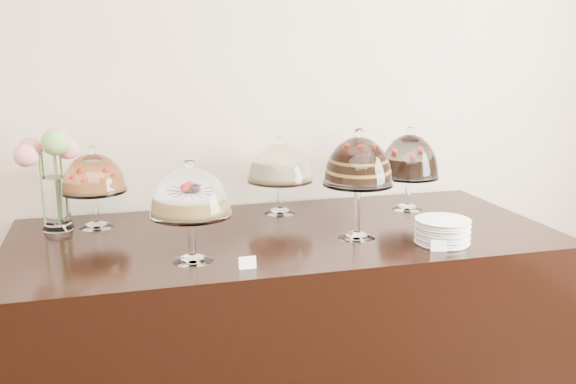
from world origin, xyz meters
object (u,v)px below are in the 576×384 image
object	(u,v)px
cake_stand_fruit_tart	(93,177)
cake_stand_sugar_sponge	(190,197)
cake_stand_dark_choco	(409,160)
display_counter	(285,333)
flower_vase	(52,168)
plate_stack	(442,231)
cake_stand_cheesecake	(280,166)
cake_stand_choco_layer	(358,165)

from	to	relation	value
cake_stand_fruit_tart	cake_stand_sugar_sponge	bearing A→B (deg)	-58.16
cake_stand_dark_choco	display_counter	bearing A→B (deg)	-161.83
cake_stand_dark_choco	flower_vase	distance (m)	1.56
cake_stand_sugar_sponge	plate_stack	size ratio (longest dim) A/B	1.80
display_counter	plate_stack	xyz separation A→B (m)	(0.55, -0.31, 0.50)
cake_stand_dark_choco	plate_stack	bearing A→B (deg)	-101.28
cake_stand_fruit_tart	cake_stand_cheesecake	bearing A→B (deg)	1.28
cake_stand_cheesecake	cake_stand_sugar_sponge	bearing A→B (deg)	-129.98
display_counter	cake_stand_dark_choco	distance (m)	0.97
cake_stand_sugar_sponge	cake_stand_choco_layer	distance (m)	0.68
plate_stack	cake_stand_sugar_sponge	bearing A→B (deg)	176.96
cake_stand_sugar_sponge	cake_stand_cheesecake	xyz separation A→B (m)	(0.47, 0.56, -0.02)
cake_stand_dark_choco	plate_stack	size ratio (longest dim) A/B	1.87
display_counter	cake_stand_fruit_tart	bearing A→B (deg)	159.11
display_counter	flower_vase	world-z (taller)	flower_vase
cake_stand_sugar_sponge	plate_stack	xyz separation A→B (m)	(0.96, -0.05, -0.19)
plate_stack	cake_stand_dark_choco	bearing A→B (deg)	78.72
flower_vase	cake_stand_dark_choco	bearing A→B (deg)	-2.68
display_counter	cake_stand_fruit_tart	xyz separation A→B (m)	(-0.75, 0.29, 0.67)
flower_vase	cake_stand_fruit_tart	bearing A→B (deg)	-0.72
plate_stack	cake_stand_fruit_tart	bearing A→B (deg)	155.39
cake_stand_cheesecake	plate_stack	world-z (taller)	cake_stand_cheesecake
cake_stand_choco_layer	flower_vase	distance (m)	1.25
cake_stand_choco_layer	cake_stand_dark_choco	bearing A→B (deg)	42.67
display_counter	cake_stand_sugar_sponge	distance (m)	0.84
display_counter	cake_stand_cheesecake	size ratio (longest dim) A/B	6.21
flower_vase	plate_stack	bearing A→B (deg)	-22.24
cake_stand_choco_layer	plate_stack	xyz separation A→B (m)	(0.29, -0.16, -0.25)
display_counter	cake_stand_choco_layer	bearing A→B (deg)	-30.63
cake_stand_cheesecake	plate_stack	distance (m)	0.80
display_counter	cake_stand_fruit_tart	distance (m)	1.04
cake_stand_choco_layer	plate_stack	distance (m)	0.41
cake_stand_sugar_sponge	flower_vase	xyz separation A→B (m)	(-0.50, 0.55, 0.03)
cake_stand_sugar_sponge	cake_stand_cheesecake	bearing A→B (deg)	50.02
cake_stand_fruit_tart	cake_stand_choco_layer	bearing A→B (deg)	-23.53
cake_stand_fruit_tart	plate_stack	xyz separation A→B (m)	(1.30, -0.59, -0.17)
cake_stand_sugar_sponge	plate_stack	world-z (taller)	cake_stand_sugar_sponge
display_counter	plate_stack	world-z (taller)	plate_stack
cake_stand_sugar_sponge	cake_stand_fruit_tart	xyz separation A→B (m)	(-0.34, 0.54, -0.02)
cake_stand_sugar_sponge	flower_vase	bearing A→B (deg)	132.39
cake_stand_sugar_sponge	flower_vase	distance (m)	0.74
plate_stack	flower_vase	bearing A→B (deg)	157.76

